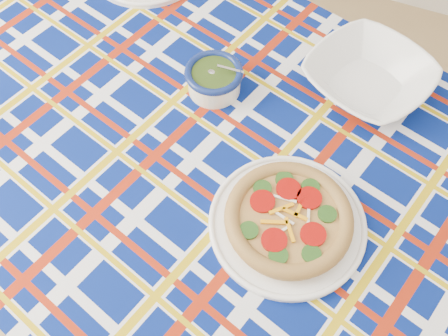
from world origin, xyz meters
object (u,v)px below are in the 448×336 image
at_px(serving_bowl, 368,77).
at_px(pesto_bowl, 214,78).
at_px(main_focaccia_plate, 289,218).
at_px(dining_table, 231,183).

bearing_deg(serving_bowl, pesto_bowl, -155.99).
bearing_deg(main_focaccia_plate, pesto_bowl, 135.87).
bearing_deg(pesto_bowl, serving_bowl, 24.01).
xyz_separation_m(dining_table, serving_bowl, (0.22, 0.34, 0.12)).
bearing_deg(pesto_bowl, main_focaccia_plate, -44.13).
relative_size(dining_table, pesto_bowl, 14.09).
height_order(main_focaccia_plate, pesto_bowl, pesto_bowl).
bearing_deg(serving_bowl, dining_table, -122.96).
xyz_separation_m(dining_table, main_focaccia_plate, (0.17, -0.10, 0.12)).
distance_m(main_focaccia_plate, pesto_bowl, 0.41).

